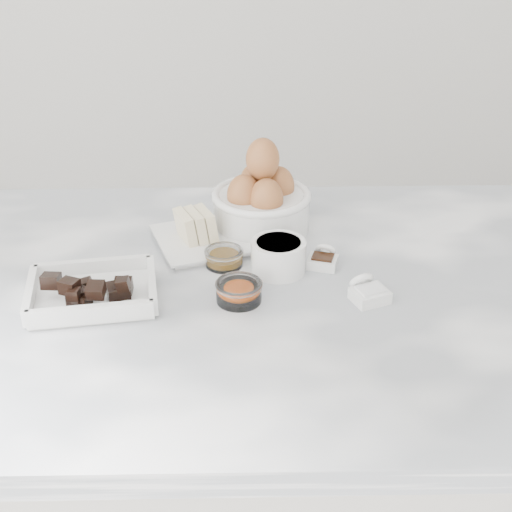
{
  "coord_description": "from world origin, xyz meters",
  "views": [
    {
      "loc": [
        -0.0,
        -0.98,
        1.54
      ],
      "look_at": [
        0.02,
        0.03,
        0.98
      ],
      "focal_mm": 50.0,
      "sensor_mm": 36.0,
      "label": 1
    }
  ],
  "objects": [
    {
      "name": "honey_bowl",
      "position": [
        -0.03,
        0.07,
        0.95
      ],
      "size": [
        0.07,
        0.07,
        0.03
      ],
      "color": "white",
      "rests_on": "marble_slab"
    },
    {
      "name": "chocolate_dish",
      "position": [
        -0.24,
        -0.04,
        0.96
      ],
      "size": [
        0.22,
        0.18,
        0.05
      ],
      "color": "white",
      "rests_on": "marble_slab"
    },
    {
      "name": "salt_spoon",
      "position": [
        0.19,
        -0.04,
        0.95
      ],
      "size": [
        0.07,
        0.08,
        0.04
      ],
      "color": "white",
      "rests_on": "marble_slab"
    },
    {
      "name": "marble_slab",
      "position": [
        0.0,
        0.0,
        0.92
      ],
      "size": [
        1.2,
        0.8,
        0.04
      ],
      "primitive_type": "cube",
      "color": "white",
      "rests_on": "cabinet"
    },
    {
      "name": "sugar_ramekin",
      "position": [
        0.06,
        0.05,
        0.97
      ],
      "size": [
        0.09,
        0.09,
        0.05
      ],
      "color": "white",
      "rests_on": "marble_slab"
    },
    {
      "name": "butter_plate",
      "position": [
        -0.07,
        0.15,
        0.96
      ],
      "size": [
        0.21,
        0.21,
        0.07
      ],
      "color": "white",
      "rests_on": "marble_slab"
    },
    {
      "name": "egg_bowl",
      "position": [
        0.03,
        0.21,
        1.0
      ],
      "size": [
        0.18,
        0.18,
        0.18
      ],
      "color": "white",
      "rests_on": "marble_slab"
    },
    {
      "name": "zest_bowl",
      "position": [
        -0.01,
        -0.04,
        0.96
      ],
      "size": [
        0.08,
        0.08,
        0.03
      ],
      "color": "white",
      "rests_on": "marble_slab"
    },
    {
      "name": "vanilla_spoon",
      "position": [
        0.14,
        0.07,
        0.95
      ],
      "size": [
        0.06,
        0.07,
        0.04
      ],
      "color": "white",
      "rests_on": "marble_slab"
    },
    {
      "name": "cabinet",
      "position": [
        0.0,
        0.0,
        0.45
      ],
      "size": [
        1.1,
        0.7,
        0.9
      ],
      "primitive_type": "cube",
      "color": "beige",
      "rests_on": "ground"
    }
  ]
}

